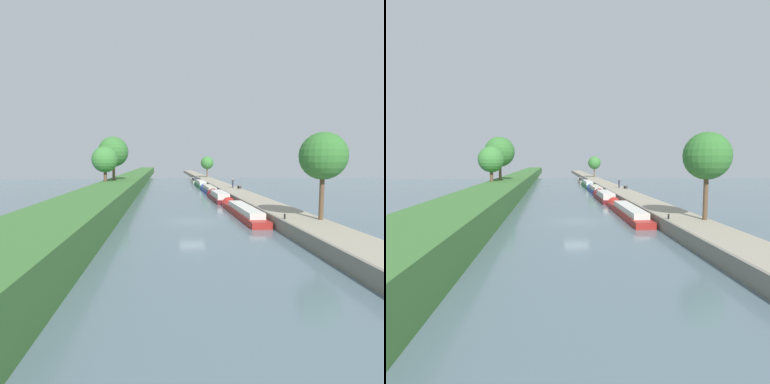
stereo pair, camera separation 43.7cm
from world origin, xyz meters
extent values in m
plane|color=slate|center=(0.00, 0.00, 0.00)|extent=(160.00, 160.00, 0.00)
cube|color=#3D7033|center=(-10.44, 0.00, 1.30)|extent=(6.13, 260.00, 2.60)
cube|color=#9E937F|center=(9.31, 0.00, 0.54)|extent=(3.88, 260.00, 1.08)
cube|color=gray|center=(7.25, 0.00, 0.56)|extent=(0.25, 260.00, 1.13)
cube|color=maroon|center=(5.89, 2.54, 0.32)|extent=(1.88, 14.56, 0.63)
cube|color=silver|center=(5.89, 1.82, 0.93)|extent=(1.54, 10.19, 0.60)
cone|color=maroon|center=(5.89, 10.39, 0.32)|extent=(1.79, 1.13, 1.79)
cube|color=maroon|center=(5.65, 17.19, 0.28)|extent=(2.15, 10.41, 0.56)
cube|color=silver|center=(5.65, 16.67, 0.99)|extent=(1.76, 7.29, 0.85)
cone|color=maroon|center=(5.65, 23.04, 0.28)|extent=(2.04, 1.29, 2.04)
cube|color=#283D93|center=(5.83, 29.84, 0.32)|extent=(1.82, 12.54, 0.65)
cube|color=beige|center=(5.83, 29.21, 0.98)|extent=(1.50, 8.78, 0.66)
cone|color=#283D93|center=(5.83, 36.65, 0.32)|extent=(1.73, 1.09, 1.73)
cube|color=#1E6033|center=(5.84, 44.03, 0.33)|extent=(1.83, 12.11, 0.66)
cube|color=silver|center=(5.84, 43.43, 1.05)|extent=(1.50, 8.48, 0.79)
cone|color=#1E6033|center=(5.84, 50.64, 0.33)|extent=(1.74, 1.10, 1.74)
cube|color=beige|center=(5.79, 56.97, 0.38)|extent=(1.83, 9.94, 0.75)
cube|color=#333338|center=(5.79, 56.47, 1.03)|extent=(1.50, 6.96, 0.56)
cone|color=beige|center=(5.79, 62.49, 0.38)|extent=(1.74, 1.10, 1.74)
cylinder|color=brown|center=(10.69, -5.90, 3.27)|extent=(0.40, 0.40, 4.38)
sphere|color=#33702D|center=(10.69, -5.90, 6.57)|extent=(4.06, 4.06, 4.06)
cylinder|color=brown|center=(10.29, 66.36, 2.70)|extent=(0.38, 0.38, 3.24)
sphere|color=#3D7F38|center=(10.29, 66.36, 5.37)|extent=(3.81, 3.81, 3.81)
cylinder|color=brown|center=(-11.80, 27.79, 4.41)|extent=(0.50, 0.50, 3.62)
sphere|color=#387533|center=(-11.80, 27.79, 7.69)|extent=(5.37, 5.37, 5.37)
cylinder|color=brown|center=(-12.61, 23.65, 3.86)|extent=(0.53, 0.53, 2.52)
sphere|color=#3D7F38|center=(-12.61, 23.65, 6.32)|extent=(4.37, 4.37, 4.37)
cylinder|color=#282D42|center=(10.01, 27.71, 1.49)|extent=(0.26, 0.26, 0.82)
cylinder|color=#333338|center=(10.01, 27.71, 2.21)|extent=(0.34, 0.34, 0.62)
sphere|color=tan|center=(10.01, 27.71, 2.63)|extent=(0.22, 0.22, 0.22)
cylinder|color=black|center=(7.67, -5.34, 1.30)|extent=(0.16, 0.16, 0.45)
cylinder|color=black|center=(7.67, 62.68, 1.30)|extent=(0.16, 0.16, 0.45)
cube|color=#333338|center=(10.80, 25.09, 1.28)|extent=(0.40, 0.08, 0.41)
cube|color=#333338|center=(10.80, 26.29, 1.28)|extent=(0.40, 0.08, 0.41)
cube|color=brown|center=(10.80, 25.69, 1.52)|extent=(0.44, 1.50, 0.06)
camera|label=1|loc=(-2.91, -33.37, 6.24)|focal=31.19mm
camera|label=2|loc=(-2.47, -33.40, 6.24)|focal=31.19mm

